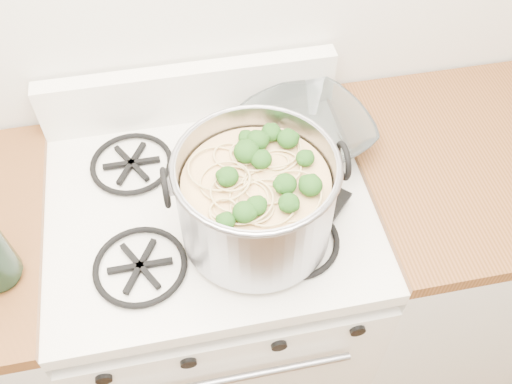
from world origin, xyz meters
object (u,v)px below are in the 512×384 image
stock_pot (256,200)px  glass_bowl (306,137)px  gas_range (219,298)px  spatula (324,200)px

stock_pot → glass_bowl: stock_pot is taller
gas_range → spatula: bearing=-14.3°
gas_range → glass_bowl: glass_bowl is taller
stock_pot → glass_bowl: bearing=53.6°
gas_range → stock_pot: bearing=-49.3°
gas_range → glass_bowl: 0.58m
stock_pot → glass_bowl: (0.18, 0.24, -0.09)m
gas_range → spatula: size_ratio=2.98×
stock_pot → spatula: bearing=13.7°
stock_pot → gas_range: bearing=130.7°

